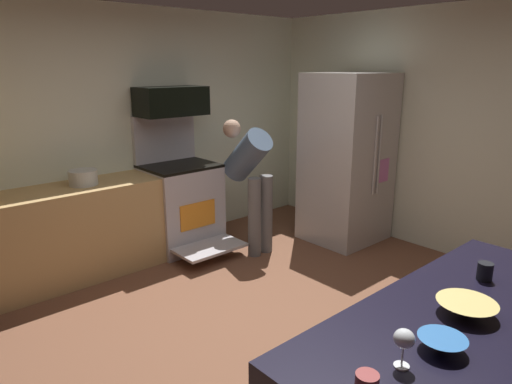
{
  "coord_description": "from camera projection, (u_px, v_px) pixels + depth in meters",
  "views": [
    {
      "loc": [
        -2.17,
        -2.25,
        2.0
      ],
      "look_at": [
        0.09,
        0.3,
        1.05
      ],
      "focal_mm": 32.05,
      "sensor_mm": 36.0,
      "label": 1
    }
  ],
  "objects": [
    {
      "name": "ground_plane",
      "position": [
        273.0,
        333.0,
        3.55
      ],
      "size": [
        5.2,
        4.8,
        0.02
      ],
      "primitive_type": "cube",
      "color": "brown"
    },
    {
      "name": "wall_back",
      "position": [
        124.0,
        133.0,
        4.89
      ],
      "size": [
        5.2,
        0.12,
        2.6
      ],
      "primitive_type": "cube",
      "color": "silver",
      "rests_on": "ground"
    },
    {
      "name": "wall_right",
      "position": [
        449.0,
        134.0,
        4.82
      ],
      "size": [
        0.12,
        4.8,
        2.6
      ],
      "primitive_type": "cube",
      "color": "silver",
      "rests_on": "ground"
    },
    {
      "name": "lower_cabinet_run",
      "position": [
        59.0,
        236.0,
        4.28
      ],
      "size": [
        2.4,
        0.6,
        0.9
      ],
      "primitive_type": "cube",
      "color": "tan",
      "rests_on": "ground"
    },
    {
      "name": "oven_range",
      "position": [
        181.0,
        204.0,
        5.11
      ],
      "size": [
        0.76,
        1.06,
        1.47
      ],
      "color": "#BCB8BC",
      "rests_on": "ground"
    },
    {
      "name": "microwave",
      "position": [
        171.0,
        101.0,
        4.87
      ],
      "size": [
        0.74,
        0.38,
        0.31
      ],
      "primitive_type": "cube",
      "color": "black",
      "rests_on": "oven_range"
    },
    {
      "name": "refrigerator",
      "position": [
        347.0,
        159.0,
        5.25
      ],
      "size": [
        0.86,
        0.81,
        1.92
      ],
      "color": "beige",
      "rests_on": "ground"
    },
    {
      "name": "person_cook",
      "position": [
        251.0,
        175.0,
        4.92
      ],
      "size": [
        0.31,
        0.68,
        1.42
      ],
      "color": "slate",
      "rests_on": "ground"
    },
    {
      "name": "mixing_bowl_large",
      "position": [
        442.0,
        344.0,
        1.81
      ],
      "size": [
        0.19,
        0.19,
        0.06
      ],
      "primitive_type": "cone",
      "rotation": [
        3.14,
        0.0,
        0.0
      ],
      "color": "#2B68B1",
      "rests_on": "counter_island"
    },
    {
      "name": "mixing_bowl_prep",
      "position": [
        466.0,
        308.0,
        2.07
      ],
      "size": [
        0.27,
        0.27,
        0.06
      ],
      "primitive_type": "cone",
      "rotation": [
        3.14,
        0.0,
        0.0
      ],
      "color": "#DCC36C",
      "rests_on": "counter_island"
    },
    {
      "name": "wine_glass_mid",
      "position": [
        404.0,
        340.0,
        1.69
      ],
      "size": [
        0.08,
        0.08,
        0.16
      ],
      "color": "silver",
      "rests_on": "counter_island"
    },
    {
      "name": "mug_tea",
      "position": [
        485.0,
        271.0,
        2.41
      ],
      "size": [
        0.08,
        0.08,
        0.1
      ],
      "primitive_type": "cylinder",
      "color": "black",
      "rests_on": "counter_island"
    },
    {
      "name": "stock_pot",
      "position": [
        83.0,
        178.0,
        4.32
      ],
      "size": [
        0.26,
        0.26,
        0.14
      ],
      "primitive_type": "cylinder",
      "color": "beige",
      "rests_on": "lower_cabinet_run"
    }
  ]
}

